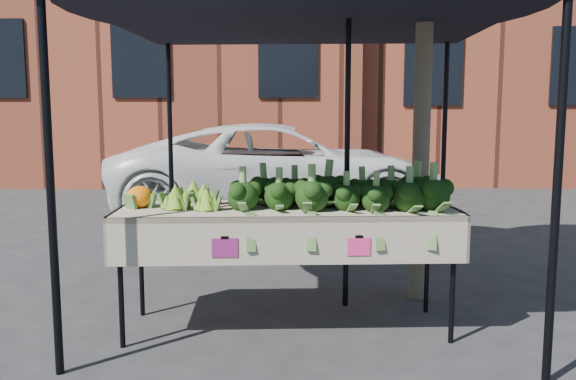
# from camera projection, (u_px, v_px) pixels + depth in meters

# --- Properties ---
(ground) EXTENTS (90.00, 90.00, 0.00)m
(ground) POSITION_uv_depth(u_px,v_px,m) (309.00, 333.00, 4.23)
(ground) COLOR #28282A
(table) EXTENTS (2.46, 0.99, 0.90)m
(table) POSITION_uv_depth(u_px,v_px,m) (287.00, 268.00, 4.27)
(table) COLOR #BEAF95
(table) RESTS_ON ground
(canopy) EXTENTS (3.16, 3.16, 2.74)m
(canopy) POSITION_uv_depth(u_px,v_px,m) (304.00, 138.00, 4.77)
(canopy) COLOR black
(canopy) RESTS_ON ground
(broccoli_heap) EXTENTS (1.56, 0.59, 0.29)m
(broccoli_heap) POSITION_uv_depth(u_px,v_px,m) (337.00, 187.00, 4.20)
(broccoli_heap) COLOR black
(broccoli_heap) RESTS_ON table
(romanesco_cluster) EXTENTS (0.45, 0.59, 0.22)m
(romanesco_cluster) POSITION_uv_depth(u_px,v_px,m) (196.00, 191.00, 4.26)
(romanesco_cluster) COLOR #79A529
(romanesco_cluster) RESTS_ON table
(cauliflower_pair) EXTENTS (0.22, 0.22, 0.20)m
(cauliflower_pair) POSITION_uv_depth(u_px,v_px,m) (140.00, 194.00, 4.19)
(cauliflower_pair) COLOR orange
(cauliflower_pair) RESTS_ON table
(vehicle) EXTENTS (1.64, 2.49, 5.13)m
(vehicle) POSITION_uv_depth(u_px,v_px,m) (280.00, 48.00, 8.88)
(vehicle) COLOR white
(vehicle) RESTS_ON ground
(street_tree) EXTENTS (2.08, 2.08, 4.10)m
(street_tree) POSITION_uv_depth(u_px,v_px,m) (424.00, 54.00, 4.79)
(street_tree) COLOR #1E4C14
(street_tree) RESTS_ON ground
(building_left) EXTENTS (12.00, 8.00, 9.00)m
(building_left) POSITION_uv_depth(u_px,v_px,m) (127.00, 4.00, 15.76)
(building_left) COLOR brown
(building_left) RESTS_ON ground
(building_right) EXTENTS (12.00, 8.00, 8.50)m
(building_right) POSITION_uv_depth(u_px,v_px,m) (574.00, 14.00, 15.77)
(building_right) COLOR brown
(building_right) RESTS_ON ground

